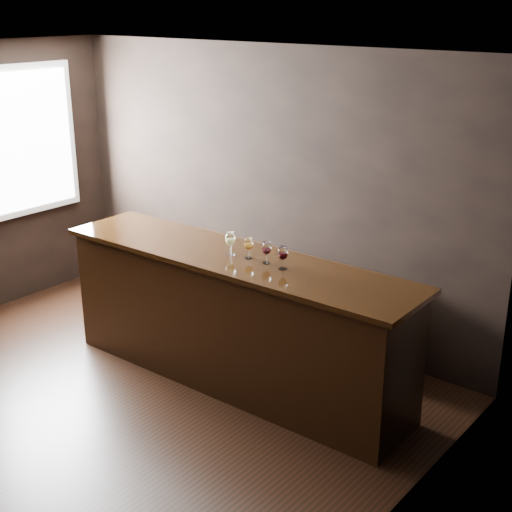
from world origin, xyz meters
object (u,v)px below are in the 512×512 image
Objects in this scene: glass_red_a at (266,249)px; bar_counter at (235,322)px; back_bar_shelf at (277,296)px; glass_white at (230,239)px; glass_red_b at (283,253)px; glass_amber at (249,244)px.

bar_counter is at bearing -174.69° from glass_red_a.
glass_white is at bearing -76.73° from back_bar_shelf.
glass_red_b is at bearing -50.58° from back_bar_shelf.
glass_red_b is at bearing -3.28° from glass_amber.
glass_red_b is at bearing -7.15° from glass_red_a.
bar_counter is 0.80m from glass_red_a.
bar_counter reaches higher than back_bar_shelf.
bar_counter is 0.74m from glass_amber.
glass_white is 1.11× the size of glass_amber.
bar_counter is 17.70× the size of glass_red_a.
glass_amber is 0.98× the size of glass_red_a.
glass_white reaches higher than back_bar_shelf.
glass_white is 0.36m from glass_red_a.
back_bar_shelf is 1.48m from glass_red_b.
glass_white is 0.18m from glass_amber.
glass_red_b is at bearing -0.40° from bar_counter.
bar_counter is 0.74m from glass_white.
back_bar_shelf is 12.04× the size of glass_white.
back_bar_shelf is 1.31m from glass_amber.
bar_counter is 18.07× the size of glass_amber.
bar_counter is 0.97m from back_bar_shelf.
glass_white reaches higher than bar_counter.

